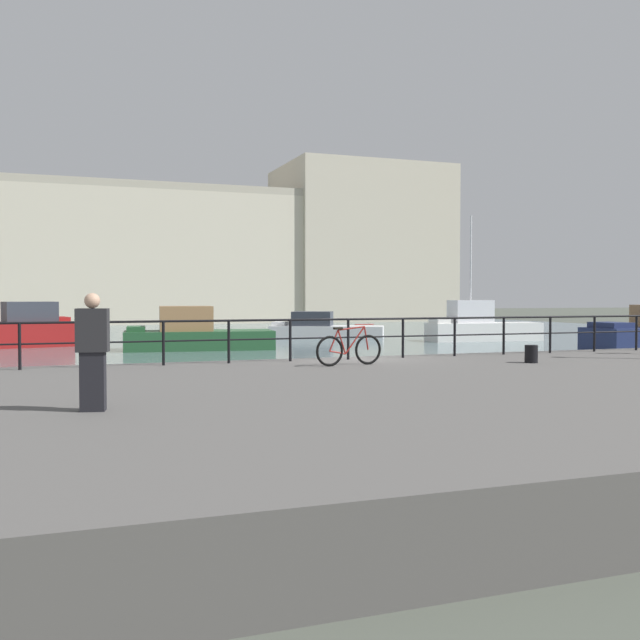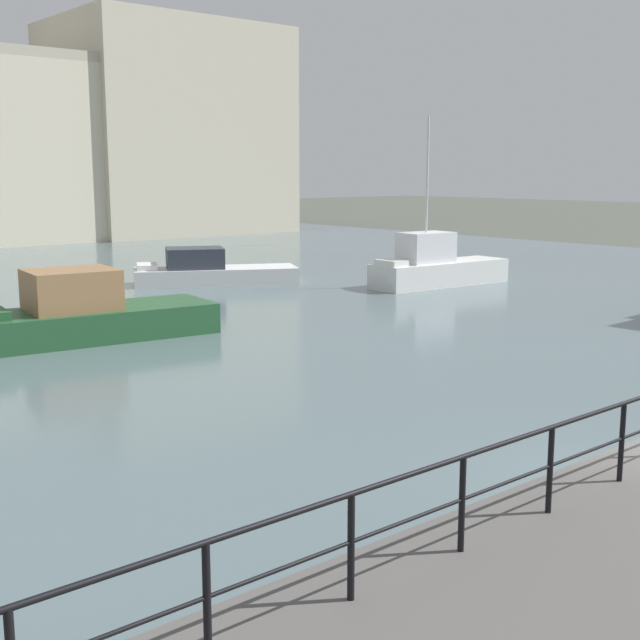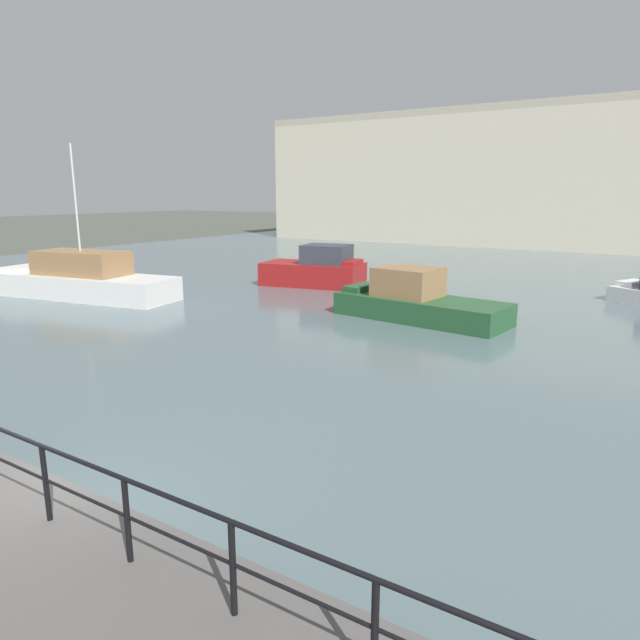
# 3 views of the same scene
# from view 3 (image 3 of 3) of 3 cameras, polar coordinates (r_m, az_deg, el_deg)

# --- Properties ---
(ground_plane) EXTENTS (240.00, 240.00, 0.00)m
(ground_plane) POSITION_cam_3_polar(r_m,az_deg,el_deg) (10.22, -24.80, -18.76)
(ground_plane) COLOR #4C5147
(water_basin) EXTENTS (80.00, 60.00, 0.01)m
(water_basin) POSITION_cam_3_polar(r_m,az_deg,el_deg) (35.85, 19.76, 3.75)
(water_basin) COLOR slate
(water_basin) RESTS_ON ground_plane
(moored_blue_motorboat) EXTENTS (7.38, 3.46, 2.12)m
(moored_blue_motorboat) POSITION_cam_3_polar(r_m,az_deg,el_deg) (23.68, 9.72, 1.89)
(moored_blue_motorboat) COLOR #23512D
(moored_blue_motorboat) RESTS_ON water_basin
(moored_cabin_cruiser) EXTENTS (6.03, 3.78, 2.32)m
(moored_cabin_cruiser) POSITION_cam_3_polar(r_m,az_deg,el_deg) (31.94, -0.37, 5.12)
(moored_cabin_cruiser) COLOR maroon
(moored_cabin_cruiser) RESTS_ON water_basin
(moored_harbor_tender) EXTENTS (10.27, 4.42, 7.44)m
(moored_harbor_tender) POSITION_cam_3_polar(r_m,az_deg,el_deg) (30.63, -22.93, 3.80)
(moored_harbor_tender) COLOR white
(moored_harbor_tender) RESTS_ON water_basin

